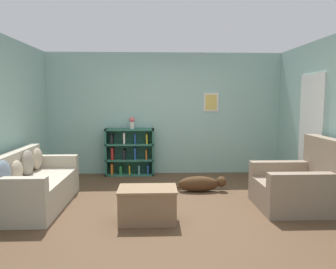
{
  "coord_description": "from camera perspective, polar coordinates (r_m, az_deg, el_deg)",
  "views": [
    {
      "loc": [
        -0.21,
        -4.85,
        1.63
      ],
      "look_at": [
        0.0,
        0.4,
        1.05
      ],
      "focal_mm": 35.0,
      "sensor_mm": 36.0,
      "label": 1
    }
  ],
  "objects": [
    {
      "name": "recliner_chair",
      "position": [
        5.29,
        21.91,
        -8.25
      ],
      "size": [
        1.07,
        1.01,
        1.06
      ],
      "color": "gray",
      "rests_on": "ground_plane"
    },
    {
      "name": "couch",
      "position": [
        5.38,
        -22.4,
        -8.21
      ],
      "size": [
        0.82,
        1.78,
        0.84
      ],
      "color": "#B7AD99",
      "rests_on": "ground_plane"
    },
    {
      "name": "vase",
      "position": [
        6.92,
        -6.28,
        2.18
      ],
      "size": [
        0.12,
        0.12,
        0.25
      ],
      "color": "silver",
      "rests_on": "bookshelf"
    },
    {
      "name": "wall_back",
      "position": [
        7.11,
        -0.58,
        3.64
      ],
      "size": [
        5.6,
        0.13,
        2.6
      ],
      "color": "#93BCB2",
      "rests_on": "ground_plane"
    },
    {
      "name": "ground_plane",
      "position": [
        5.12,
        0.18,
        -12.27
      ],
      "size": [
        14.0,
        14.0,
        0.0
      ],
      "primitive_type": "plane",
      "color": "brown"
    },
    {
      "name": "wall_right",
      "position": [
        5.6,
        27.24,
        2.16
      ],
      "size": [
        0.16,
        5.0,
        2.6
      ],
      "color": "#93BCB2",
      "rests_on": "ground_plane"
    },
    {
      "name": "dog",
      "position": [
        5.84,
        5.74,
        -8.51
      ],
      "size": [
        1.0,
        0.24,
        0.27
      ],
      "color": "#472D19",
      "rests_on": "ground_plane"
    },
    {
      "name": "coffee_table",
      "position": [
        4.43,
        -3.57,
        -11.94
      ],
      "size": [
        0.77,
        0.49,
        0.46
      ],
      "color": "#846647",
      "rests_on": "ground_plane"
    },
    {
      "name": "bookshelf",
      "position": [
        7.02,
        -6.73,
        -3.15
      ],
      "size": [
        1.02,
        0.28,
        1.0
      ],
      "color": "#2D6B56",
      "rests_on": "ground_plane"
    }
  ]
}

